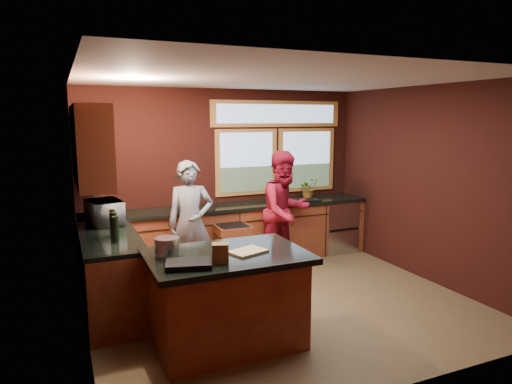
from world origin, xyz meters
TOP-DOWN VIEW (x-y plane):
  - floor at (0.00, 0.00)m, footprint 4.50×4.50m
  - room_shell at (-0.60, 0.32)m, footprint 4.52×4.02m
  - back_counter at (0.20, 1.70)m, footprint 4.50×0.64m
  - left_counter at (-1.95, 0.85)m, footprint 0.64×2.30m
  - island at (-0.96, -0.70)m, footprint 1.55×1.05m
  - person_grey at (-0.84, 1.09)m, footprint 0.67×0.49m
  - person_red at (0.60, 1.10)m, footprint 0.98×0.83m
  - microwave at (-1.92, 1.14)m, footprint 0.48×0.62m
  - potted_plant at (1.36, 1.75)m, footprint 0.30×0.26m
  - paper_towel at (0.83, 1.70)m, footprint 0.12×0.12m
  - cutting_board at (-0.76, -0.75)m, footprint 0.41×0.35m
  - stock_pot at (-1.51, -0.55)m, footprint 0.24×0.24m
  - paper_bag at (-1.11, -0.95)m, footprint 0.18×0.16m
  - black_tray at (-1.41, -0.95)m, footprint 0.46×0.37m

SIDE VIEW (x-z plane):
  - floor at x=0.00m, z-range 0.00..0.00m
  - back_counter at x=0.20m, z-range 0.00..0.93m
  - left_counter at x=-1.95m, z-range 0.00..0.93m
  - island at x=-0.96m, z-range 0.01..0.95m
  - person_grey at x=-0.84m, z-range 0.00..1.70m
  - person_red at x=0.60m, z-range 0.00..1.78m
  - cutting_board at x=-0.76m, z-range 0.94..0.96m
  - black_tray at x=-1.41m, z-range 0.94..0.99m
  - stock_pot at x=-1.51m, z-range 0.94..1.12m
  - paper_bag at x=-1.11m, z-range 0.94..1.12m
  - paper_towel at x=0.83m, z-range 0.93..1.21m
  - microwave at x=-1.92m, z-range 0.93..1.23m
  - potted_plant at x=1.36m, z-range 0.93..1.27m
  - room_shell at x=-0.60m, z-range 0.44..3.15m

